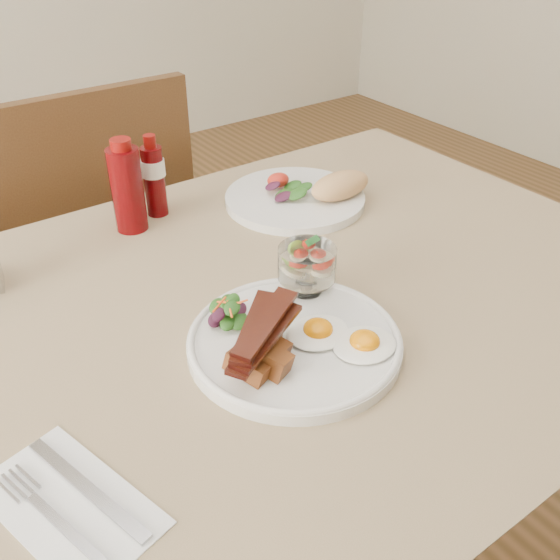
# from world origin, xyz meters

# --- Properties ---
(table) EXTENTS (1.33, 0.88, 0.75)m
(table) POSITION_xyz_m (0.00, 0.00, 0.66)
(table) COLOR #503319
(table) RESTS_ON ground
(chair_far) EXTENTS (0.42, 0.42, 0.93)m
(chair_far) POSITION_xyz_m (0.00, 0.66, 0.52)
(chair_far) COLOR #503319
(chair_far) RESTS_ON ground
(main_plate) EXTENTS (0.28, 0.28, 0.02)m
(main_plate) POSITION_xyz_m (0.01, -0.10, 0.76)
(main_plate) COLOR silver
(main_plate) RESTS_ON table
(fried_eggs) EXTENTS (0.14, 0.16, 0.02)m
(fried_eggs) POSITION_xyz_m (0.05, -0.14, 0.77)
(fried_eggs) COLOR white
(fried_eggs) RESTS_ON main_plate
(bacon_potato_pile) EXTENTS (0.14, 0.11, 0.06)m
(bacon_potato_pile) POSITION_xyz_m (-0.05, -0.12, 0.80)
(bacon_potato_pile) COLOR brown
(bacon_potato_pile) RESTS_ON main_plate
(side_salad) EXTENTS (0.06, 0.06, 0.03)m
(side_salad) POSITION_xyz_m (-0.04, -0.03, 0.78)
(side_salad) COLOR #1B4412
(side_salad) RESTS_ON main_plate
(fruit_cup) EXTENTS (0.08, 0.08, 0.08)m
(fruit_cup) POSITION_xyz_m (0.09, -0.03, 0.81)
(fruit_cup) COLOR white
(fruit_cup) RESTS_ON main_plate
(second_plate) EXTENTS (0.26, 0.26, 0.07)m
(second_plate) POSITION_xyz_m (0.28, 0.22, 0.77)
(second_plate) COLOR silver
(second_plate) RESTS_ON table
(ketchup_bottle) EXTENTS (0.06, 0.06, 0.16)m
(ketchup_bottle) POSITION_xyz_m (-0.03, 0.32, 0.83)
(ketchup_bottle) COLOR #500407
(ketchup_bottle) RESTS_ON table
(hot_sauce_bottle) EXTENTS (0.04, 0.04, 0.15)m
(hot_sauce_bottle) POSITION_xyz_m (0.03, 0.34, 0.82)
(hot_sauce_bottle) COLOR #500407
(hot_sauce_bottle) RESTS_ON table
(napkin_cutlery) EXTENTS (0.15, 0.22, 0.01)m
(napkin_cutlery) POSITION_xyz_m (-0.32, -0.17, 0.75)
(napkin_cutlery) COLOR white
(napkin_cutlery) RESTS_ON table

